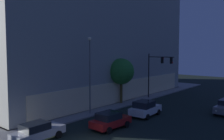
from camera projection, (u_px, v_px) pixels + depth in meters
modern_building at (58, 32)px, 45.01m from camera, size 35.93×31.36×22.01m
traffic_light_far_corner at (157, 67)px, 37.19m from camera, size 0.55×4.12×6.84m
street_lamp_sidewalk at (90, 66)px, 28.10m from camera, size 0.44×0.44×8.86m
sidewalk_tree at (121, 72)px, 33.97m from camera, size 3.62×3.62×6.23m
car_silver at (38, 131)px, 20.11m from camera, size 4.51×2.10×1.56m
car_red at (110, 120)px, 23.27m from camera, size 4.16×2.21×1.61m
car_white at (145, 108)px, 27.85m from camera, size 4.32×2.38×1.75m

